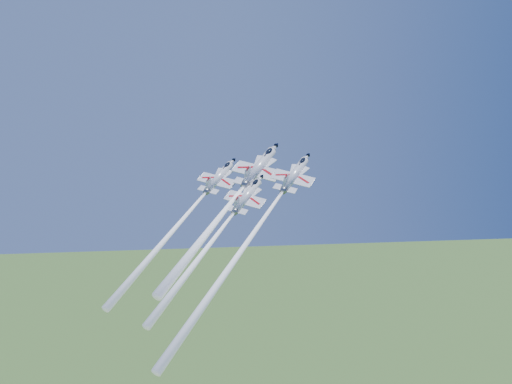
{
  "coord_description": "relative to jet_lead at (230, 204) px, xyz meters",
  "views": [
    {
      "loc": [
        -14.62,
        -122.83,
        113.93
      ],
      "look_at": [
        0.0,
        0.0,
        93.18
      ],
      "focal_mm": 40.0,
      "sensor_mm": 36.0,
      "label": 1
    }
  ],
  "objects": [
    {
      "name": "jet_lead",
      "position": [
        0.0,
        0.0,
        0.0
      ],
      "size": [
        22.08,
        35.02,
        33.39
      ],
      "rotation": [
        0.48,
        0.17,
        -0.54
      ],
      "color": "white"
    },
    {
      "name": "jet_left",
      "position": [
        -9.71,
        -1.16,
        -2.61
      ],
      "size": [
        19.92,
        32.42,
        31.94
      ],
      "rotation": [
        0.48,
        0.17,
        -0.54
      ],
      "color": "white"
    },
    {
      "name": "jet_right",
      "position": [
        3.23,
        -12.49,
        -3.8
      ],
      "size": [
        24.29,
        40.29,
        42.37
      ],
      "rotation": [
        0.48,
        0.17,
        -0.54
      ],
      "color": "white"
    },
    {
      "name": "jet_slot",
      "position": [
        -3.31,
        -8.23,
        -4.7
      ],
      "size": [
        18.82,
        30.32,
        29.39
      ],
      "rotation": [
        0.48,
        0.17,
        -0.54
      ],
      "color": "white"
    }
  ]
}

